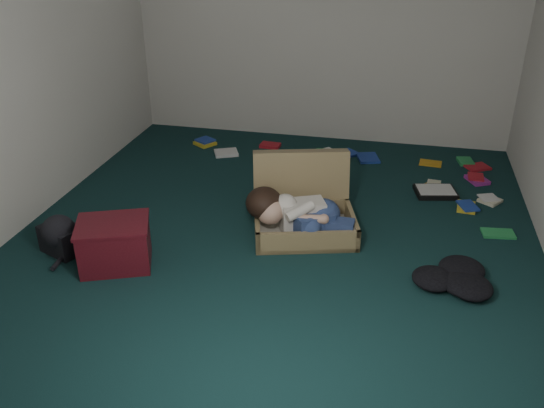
% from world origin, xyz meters
% --- Properties ---
extents(floor, '(4.50, 4.50, 0.00)m').
position_xyz_m(floor, '(0.00, 0.00, 0.00)').
color(floor, '#0F2A2B').
rests_on(floor, ground).
extents(wall_back, '(4.50, 0.00, 4.50)m').
position_xyz_m(wall_back, '(0.00, 2.25, 1.30)').
color(wall_back, silver).
rests_on(wall_back, ground).
extents(wall_front, '(4.50, 0.00, 4.50)m').
position_xyz_m(wall_front, '(0.00, -2.25, 1.30)').
color(wall_front, silver).
rests_on(wall_front, ground).
extents(wall_left, '(0.00, 4.50, 4.50)m').
position_xyz_m(wall_left, '(-2.00, 0.00, 1.30)').
color(wall_left, silver).
rests_on(wall_left, ground).
extents(suitcase, '(0.95, 0.93, 0.57)m').
position_xyz_m(suitcase, '(0.17, 0.20, 0.17)').
color(suitcase, olive).
rests_on(suitcase, floor).
extents(person, '(0.86, 0.43, 0.35)m').
position_xyz_m(person, '(0.18, -0.01, 0.22)').
color(person, silver).
rests_on(person, suitcase).
extents(maroon_bin, '(0.60, 0.55, 0.34)m').
position_xyz_m(maroon_bin, '(-1.03, -0.66, 0.17)').
color(maroon_bin, '#4D0F18').
rests_on(maroon_bin, floor).
extents(backpack, '(0.47, 0.43, 0.23)m').
position_xyz_m(backpack, '(-1.50, -0.58, 0.11)').
color(backpack, black).
rests_on(backpack, floor).
extents(clothing_pile, '(0.51, 0.47, 0.13)m').
position_xyz_m(clothing_pile, '(1.29, -0.38, 0.07)').
color(clothing_pile, black).
rests_on(clothing_pile, floor).
extents(paper_tray, '(0.40, 0.33, 0.05)m').
position_xyz_m(paper_tray, '(1.24, 1.03, 0.02)').
color(paper_tray, black).
rests_on(paper_tray, floor).
extents(book_scatter, '(3.09, 1.69, 0.02)m').
position_xyz_m(book_scatter, '(0.77, 1.46, 0.01)').
color(book_scatter, gold).
rests_on(book_scatter, floor).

